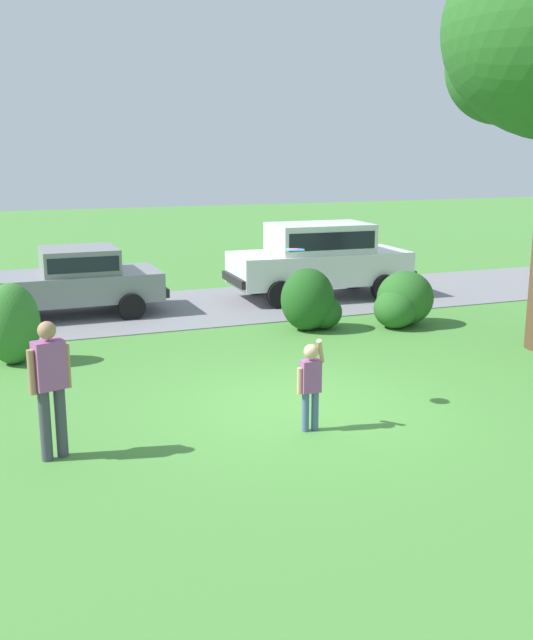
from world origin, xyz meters
name	(u,v)px	position (x,y,z in m)	size (l,w,h in m)	color
ground_plane	(301,406)	(0.00, 0.00, 0.00)	(80.00, 80.00, 0.00)	#478438
driveway_strip	(177,309)	(0.00, 7.41, 0.01)	(28.00, 4.40, 0.02)	slate
shrub_near_tree	(12,326)	(-3.87, 3.93, 0.69)	(0.97, 0.95, 1.47)	#33702B
shrub_centre_left	(311,302)	(2.13, 4.33, 0.59)	(1.34, 1.05, 1.32)	#1E511C
shrub_centre	(402,301)	(4.12, 3.96, 0.54)	(1.43, 1.24, 1.19)	#286023
parked_sedan	(70,279)	(-2.44, 7.59, 0.85)	(4.40, 2.10, 1.56)	gray
parked_suv	(319,256)	(3.77, 7.44, 1.08)	(4.76, 2.23, 1.92)	white
child_thrower	(311,380)	(-0.27, -0.92, 0.72)	(0.46, 0.26, 1.29)	#4C608C
frisbee	(295,250)	(-0.16, -0.07, 2.36)	(0.28, 0.28, 0.06)	#337FDB
adult_onlooker	(50,382)	(-3.60, -0.63, 0.98)	(0.51, 0.32, 1.74)	#3F3F4C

